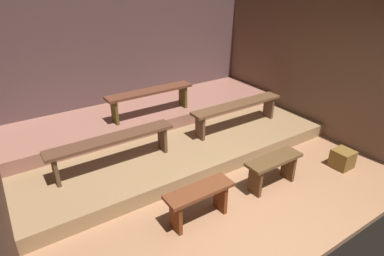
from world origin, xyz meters
TOP-DOWN VIEW (x-y plane):
  - ground at (0.00, 2.09)m, footprint 6.07×4.99m
  - wall_back at (0.00, 4.22)m, footprint 6.07×0.06m
  - wall_right at (2.67, 2.09)m, footprint 0.06×4.99m
  - platform_lower at (0.00, 2.81)m, footprint 5.27×2.76m
  - platform_middle at (0.00, 3.50)m, footprint 5.27×1.37m
  - bench_floor_left at (-0.64, 0.83)m, footprint 0.89×0.29m
  - bench_floor_right at (0.64, 0.83)m, footprint 0.89×0.29m
  - bench_lower_left at (-1.18, 2.27)m, footprint 1.87×0.29m
  - bench_lower_right at (1.18, 2.27)m, footprint 1.87×0.29m
  - bench_middle_center at (-0.09, 3.20)m, footprint 1.62×0.29m
  - wooden_crate_floor at (1.95, 0.57)m, footprint 0.30×0.30m

SIDE VIEW (x-z plane):
  - ground at x=0.00m, z-range -0.08..0.00m
  - platform_lower at x=0.00m, z-range 0.00..0.23m
  - wooden_crate_floor at x=1.95m, z-range 0.00..0.30m
  - platform_middle at x=0.00m, z-range 0.23..0.45m
  - bench_floor_left at x=-0.64m, z-range 0.10..0.57m
  - bench_floor_right at x=0.64m, z-range 0.10..0.57m
  - bench_lower_left at x=-1.18m, z-range 0.37..0.84m
  - bench_lower_right at x=1.18m, z-range 0.37..0.84m
  - bench_middle_center at x=-0.09m, z-range 0.59..1.06m
  - wall_back at x=0.00m, z-range 0.00..2.67m
  - wall_right at x=2.67m, z-range 0.00..2.67m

